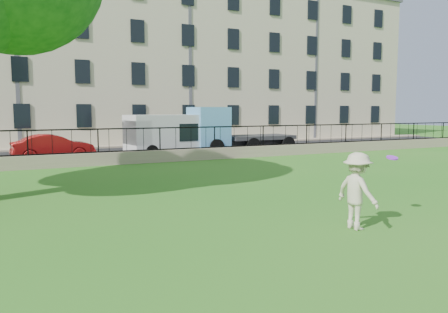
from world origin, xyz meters
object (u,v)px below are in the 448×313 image
red_sedan (53,147)px  white_van (174,135)px  blue_truck (241,129)px  man (357,191)px  frisbee (392,158)px

red_sedan → white_van: white_van is taller
red_sedan → blue_truck: 11.17m
man → red_sedan: (-4.50, 17.15, -0.17)m
man → red_sedan: 17.73m
frisbee → red_sedan: 17.79m
man → red_sedan: bearing=11.4°
frisbee → blue_truck: blue_truck is taller
man → red_sedan: man is taller
frisbee → red_sedan: size_ratio=0.07×
man → frisbee: size_ratio=6.17×
man → blue_truck: size_ratio=0.25×
frisbee → white_van: (0.70, 16.75, -0.29)m
red_sedan → white_van: bearing=-95.1°
frisbee → white_van: 16.77m
man → blue_truck: 18.40m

